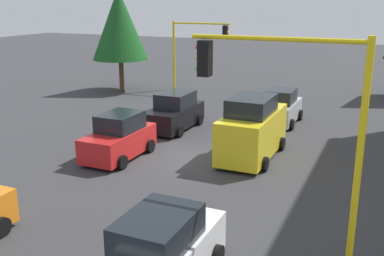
# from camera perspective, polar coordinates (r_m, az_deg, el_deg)

# --- Properties ---
(ground_plane) EXTENTS (120.00, 120.00, 0.00)m
(ground_plane) POSITION_cam_1_polar(r_m,az_deg,el_deg) (20.26, -0.75, -3.67)
(ground_plane) COLOR #353538
(traffic_signal_far_right) EXTENTS (0.36, 4.59, 5.23)m
(traffic_signal_far_right) POSITION_cam_1_polar(r_m,az_deg,el_deg) (34.31, 0.55, 10.73)
(traffic_signal_far_right) COLOR yellow
(traffic_signal_far_right) RESTS_ON ground
(traffic_signal_near_left) EXTENTS (0.36, 4.59, 5.96)m
(traffic_signal_near_left) POSITION_cam_1_polar(r_m,az_deg,el_deg) (11.83, 12.32, 2.99)
(traffic_signal_near_left) COLOR yellow
(traffic_signal_near_left) RESTS_ON ground
(tree_opposite_side) EXTENTS (4.16, 4.16, 7.61)m
(tree_opposite_side) POSITION_cam_1_polar(r_m,az_deg,el_deg) (35.01, -9.10, 12.72)
(tree_opposite_side) COLOR brown
(tree_opposite_side) RESTS_ON ground
(delivery_van_yellow) EXTENTS (4.80, 2.22, 2.77)m
(delivery_van_yellow) POSITION_cam_1_polar(r_m,az_deg,el_deg) (20.09, 7.57, -0.15)
(delivery_van_yellow) COLOR yellow
(delivery_van_yellow) RESTS_ON ground
(car_silver) EXTENTS (3.70, 1.98, 1.98)m
(car_silver) POSITION_cam_1_polar(r_m,az_deg,el_deg) (26.03, 11.08, 2.49)
(car_silver) COLOR #B2B5BA
(car_silver) RESTS_ON ground
(car_black) EXTENTS (4.18, 2.11, 1.98)m
(car_black) POSITION_cam_1_polar(r_m,az_deg,el_deg) (24.50, -2.22, 1.96)
(car_black) COLOR black
(car_black) RESTS_ON ground
(car_white) EXTENTS (4.20, 2.02, 1.98)m
(car_white) POSITION_cam_1_polar(r_m,az_deg,el_deg) (11.30, -3.81, -15.44)
(car_white) COLOR white
(car_white) RESTS_ON ground
(car_red) EXTENTS (3.80, 2.03, 1.98)m
(car_red) POSITION_cam_1_polar(r_m,az_deg,el_deg) (20.24, -9.13, -1.22)
(car_red) COLOR red
(car_red) RESTS_ON ground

